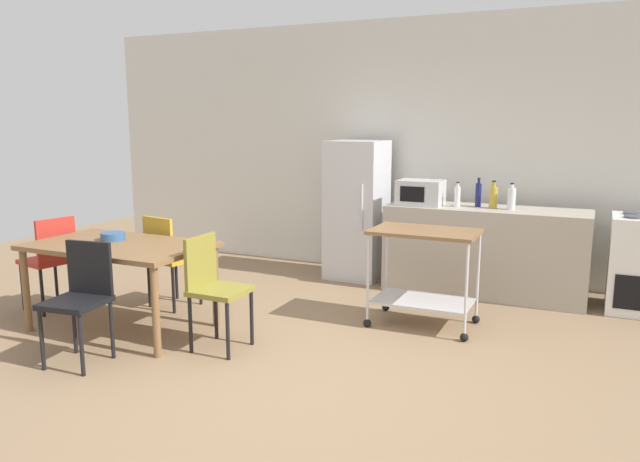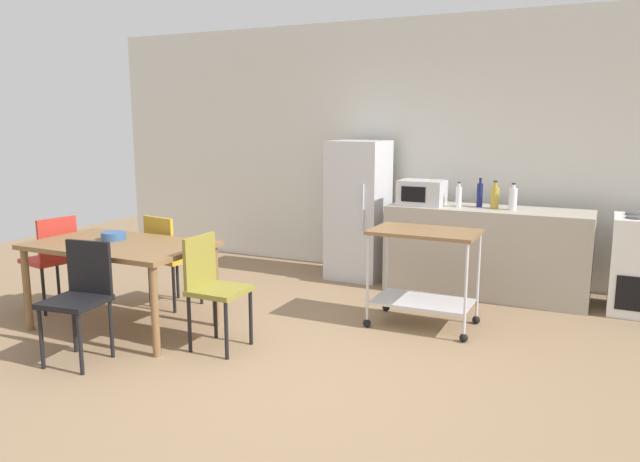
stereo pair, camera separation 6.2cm
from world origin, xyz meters
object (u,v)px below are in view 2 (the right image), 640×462
at_px(chair_red, 52,256).
at_px(bottle_hot_sauce, 495,197).
at_px(chair_olive, 213,284).
at_px(microwave, 422,193).
at_px(bottle_olive_oil, 513,198).
at_px(kitchen_cart, 424,262).
at_px(bottle_soda, 480,194).
at_px(bottle_soy_sauce, 459,196).
at_px(chair_mustard, 169,254).
at_px(refrigerator, 358,210).
at_px(fruit_bowl, 114,236).
at_px(dining_table, 120,252).
at_px(chair_black, 80,293).

relative_size(chair_red, bottle_hot_sauce, 3.20).
height_order(chair_olive, microwave, microwave).
bearing_deg(microwave, bottle_olive_oil, 2.94).
height_order(kitchen_cart, bottle_soda, bottle_soda).
height_order(microwave, bottle_soy_sauce, microwave).
bearing_deg(bottle_soy_sauce, kitchen_cart, -90.80).
height_order(chair_mustard, bottle_hot_sauce, bottle_hot_sauce).
bearing_deg(bottle_olive_oil, bottle_soda, 166.05).
height_order(refrigerator, bottle_hot_sauce, refrigerator).
relative_size(chair_mustard, bottle_hot_sauce, 3.20).
bearing_deg(refrigerator, bottle_olive_oil, -4.41).
relative_size(bottle_hot_sauce, fruit_bowl, 1.33).
bearing_deg(chair_mustard, bottle_soda, -134.67).
bearing_deg(chair_mustard, bottle_hot_sauce, -137.08).
distance_m(chair_olive, microwave, 2.60).
xyz_separation_m(dining_table, bottle_hot_sauce, (2.68, 2.39, 0.34)).
height_order(chair_olive, kitchen_cart, chair_olive).
distance_m(chair_red, microwave, 3.68).
relative_size(chair_red, refrigerator, 0.57).
relative_size(kitchen_cart, bottle_hot_sauce, 3.28).
relative_size(chair_black, microwave, 1.93).
bearing_deg(chair_olive, chair_black, 131.36).
xyz_separation_m(chair_olive, bottle_soda, (1.55, 2.48, 0.51)).
bearing_deg(kitchen_cart, dining_table, -153.18).
bearing_deg(bottle_soda, chair_olive, -122.01).
height_order(chair_olive, chair_mustard, same).
xyz_separation_m(microwave, bottle_soy_sauce, (0.38, 0.02, -0.02)).
distance_m(dining_table, bottle_soy_sauce, 3.32).
bearing_deg(fruit_bowl, microwave, 46.58).
distance_m(chair_black, bottle_hot_sauce, 3.95).
relative_size(refrigerator, kitchen_cart, 1.70).
distance_m(bottle_soy_sauce, bottle_soda, 0.22).
distance_m(chair_red, chair_black, 1.45).
xyz_separation_m(chair_red, bottle_hot_sauce, (3.64, 2.27, 0.50)).
xyz_separation_m(dining_table, bottle_soy_sauce, (2.33, 2.34, 0.34)).
bearing_deg(kitchen_cart, chair_red, -162.29).
bearing_deg(chair_olive, refrigerator, -4.50).
bearing_deg(refrigerator, chair_black, -106.33).
bearing_deg(refrigerator, chair_olive, -94.55).
height_order(kitchen_cart, bottle_olive_oil, bottle_olive_oil).
xyz_separation_m(chair_olive, microwave, (0.98, 2.35, 0.51)).
distance_m(refrigerator, kitchen_cart, 1.76).
xyz_separation_m(microwave, bottle_hot_sauce, (0.73, 0.08, -0.02)).
xyz_separation_m(chair_red, chair_black, (1.21, -0.80, 0.00)).
xyz_separation_m(chair_olive, chair_black, (-0.73, -0.64, 0.00)).
bearing_deg(chair_red, microwave, 137.85).
relative_size(chair_red, bottle_soy_sauce, 3.49).
height_order(chair_olive, chair_red, same).
xyz_separation_m(chair_mustard, kitchen_cart, (2.34, 0.52, 0.05)).
xyz_separation_m(dining_table, chair_black, (0.24, -0.67, -0.15)).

